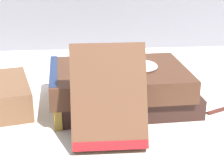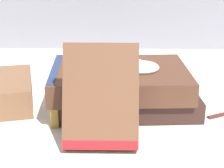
% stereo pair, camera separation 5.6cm
% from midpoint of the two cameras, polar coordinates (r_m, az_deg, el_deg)
% --- Properties ---
extents(ground_plane, '(3.00, 3.00, 0.00)m').
position_cam_midpoint_polar(ground_plane, '(0.64, -4.62, -3.55)').
color(ground_plane, white).
extents(book_flat_bottom, '(0.24, 0.18, 0.03)m').
position_cam_midpoint_polar(book_flat_bottom, '(0.64, -1.36, -1.75)').
color(book_flat_bottom, '#331E19').
rests_on(book_flat_bottom, ground_plane).
extents(book_flat_top, '(0.23, 0.17, 0.04)m').
position_cam_midpoint_polar(book_flat_top, '(0.62, -2.16, 0.89)').
color(book_flat_top, '#4C2D1E').
rests_on(book_flat_top, book_flat_bottom).
extents(book_leaning_front, '(0.10, 0.07, 0.14)m').
position_cam_midpoint_polar(book_leaning_front, '(0.50, -3.75, -2.54)').
color(book_leaning_front, brown).
rests_on(book_leaning_front, ground_plane).
extents(pocket_watch, '(0.06, 0.06, 0.01)m').
position_cam_midpoint_polar(pocket_watch, '(0.62, 1.54, 2.77)').
color(pocket_watch, silver).
rests_on(pocket_watch, book_flat_top).
extents(reading_glasses, '(0.11, 0.08, 0.00)m').
position_cam_midpoint_polar(reading_glasses, '(0.77, -9.31, 0.82)').
color(reading_glasses, '#ADADB2').
rests_on(reading_glasses, ground_plane).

